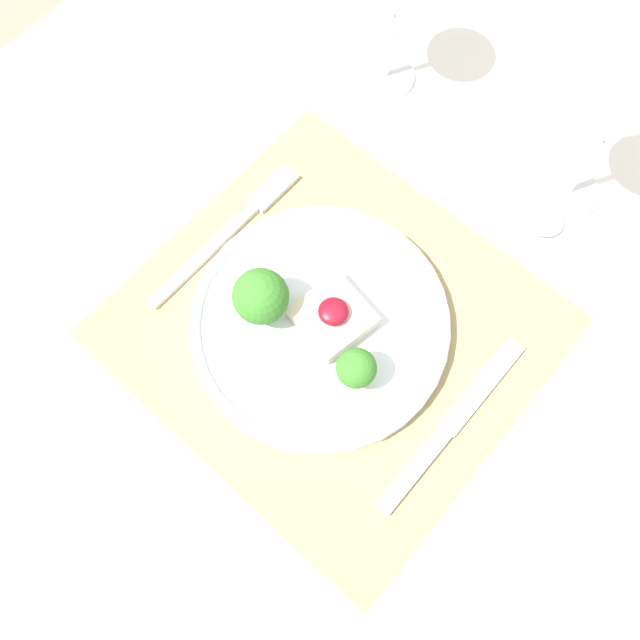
{
  "coord_description": "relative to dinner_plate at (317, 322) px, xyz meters",
  "views": [
    {
      "loc": [
        0.13,
        -0.17,
        1.35
      ],
      "look_at": [
        -0.01,
        -0.01,
        0.76
      ],
      "focal_mm": 35.0,
      "sensor_mm": 36.0,
      "label": 1
    }
  ],
  "objects": [
    {
      "name": "ground_plane",
      "position": [
        0.01,
        0.01,
        -0.75
      ],
      "size": [
        8.0,
        8.0,
        0.0
      ],
      "primitive_type": "plane",
      "color": "gray"
    },
    {
      "name": "dining_table",
      "position": [
        0.01,
        0.01,
        -0.11
      ],
      "size": [
        1.1,
        1.28,
        0.74
      ],
      "color": "white",
      "rests_on": "ground_plane"
    },
    {
      "name": "placemat",
      "position": [
        0.01,
        0.01,
        -0.02
      ],
      "size": [
        0.4,
        0.38,
        0.0
      ],
      "primitive_type": "cube",
      "color": "#9E895B",
      "rests_on": "dining_table"
    },
    {
      "name": "dinner_plate",
      "position": [
        0.0,
        0.0,
        0.0
      ],
      "size": [
        0.27,
        0.27,
        0.08
      ],
      "color": "silver",
      "rests_on": "placemat"
    },
    {
      "name": "fork",
      "position": [
        -0.15,
        0.03,
        -0.01
      ],
      "size": [
        0.02,
        0.22,
        0.01
      ],
      "rotation": [
        0.0,
        0.0,
        0.01
      ],
      "color": "silver",
      "rests_on": "placemat"
    },
    {
      "name": "knife",
      "position": [
        0.17,
        -0.0,
        -0.01
      ],
      "size": [
        0.02,
        0.22,
        0.01
      ],
      "rotation": [
        0.0,
        0.0,
        -0.03
      ],
      "color": "silver",
      "rests_on": "placemat"
    },
    {
      "name": "spoon",
      "position": [
        0.08,
        0.26,
        -0.01
      ],
      "size": [
        0.2,
        0.04,
        0.02
      ],
      "rotation": [
        0.0,
        0.0,
        -0.01
      ],
      "color": "silver",
      "rests_on": "dining_table"
    },
    {
      "name": "wine_glass_near",
      "position": [
        0.1,
        0.31,
        0.1
      ],
      "size": [
        0.09,
        0.09,
        0.17
      ],
      "color": "white",
      "rests_on": "dining_table"
    }
  ]
}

